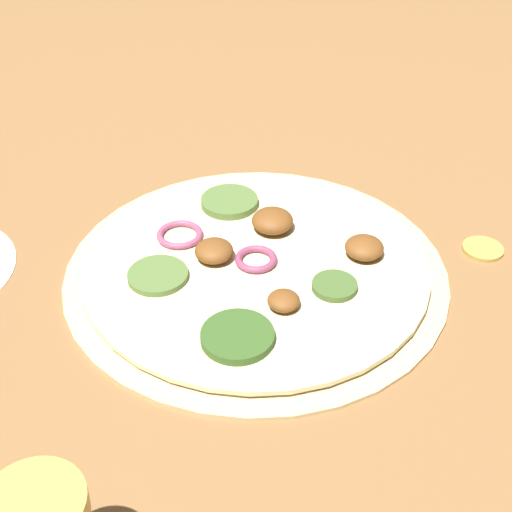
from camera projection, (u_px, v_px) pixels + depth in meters
The scene contains 3 objects.
ground_plane at pixel (256, 272), 0.57m from camera, with size 3.00×3.00×0.00m, color olive.
pizza at pixel (256, 266), 0.56m from camera, with size 0.30×0.30×0.03m.
loose_cap at pixel (483, 247), 0.59m from camera, with size 0.03×0.03×0.01m.
Camera 1 is at (0.41, -0.16, 0.35)m, focal length 50.00 mm.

